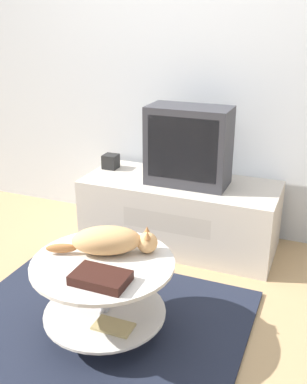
# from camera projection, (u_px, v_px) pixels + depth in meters

# --- Properties ---
(ground_plane) EXTENTS (12.00, 12.00, 0.00)m
(ground_plane) POSITION_uv_depth(u_px,v_px,m) (96.00, 331.00, 2.40)
(ground_plane) COLOR tan
(wall_back) EXTENTS (8.00, 0.05, 2.60)m
(wall_back) POSITION_uv_depth(u_px,v_px,m) (189.00, 56.00, 3.20)
(wall_back) COLOR silver
(wall_back) RESTS_ON ground_plane
(rug) EXTENTS (1.54, 1.34, 0.02)m
(rug) POSITION_uv_depth(u_px,v_px,m) (96.00, 329.00, 2.40)
(rug) COLOR #1E2333
(rug) RESTS_ON ground_plane
(tv_stand) EXTENTS (1.37, 0.58, 0.48)m
(tv_stand) POSITION_uv_depth(u_px,v_px,m) (180.00, 213.00, 3.24)
(tv_stand) COLOR beige
(tv_stand) RESTS_ON ground_plane
(tv) EXTENTS (0.55, 0.29, 0.54)m
(tv) POSITION_uv_depth(u_px,v_px,m) (189.00, 146.00, 3.02)
(tv) COLOR #333338
(tv) RESTS_ON tv_stand
(speaker) EXTENTS (0.11, 0.11, 0.11)m
(speaker) POSITION_uv_depth(u_px,v_px,m) (111.00, 161.00, 3.41)
(speaker) COLOR black
(speaker) RESTS_ON tv_stand
(coffee_table) EXTENTS (0.71, 0.71, 0.42)m
(coffee_table) POSITION_uv_depth(u_px,v_px,m) (103.00, 287.00, 2.27)
(coffee_table) COLOR #B2B2B7
(coffee_table) RESTS_ON rug
(dvd_box) EXTENTS (0.26, 0.16, 0.05)m
(dvd_box) POSITION_uv_depth(u_px,v_px,m) (101.00, 278.00, 2.03)
(dvd_box) COLOR black
(dvd_box) RESTS_ON coffee_table
(cat) EXTENTS (0.53, 0.31, 0.14)m
(cat) POSITION_uv_depth(u_px,v_px,m) (110.00, 241.00, 2.26)
(cat) COLOR tan
(cat) RESTS_ON coffee_table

